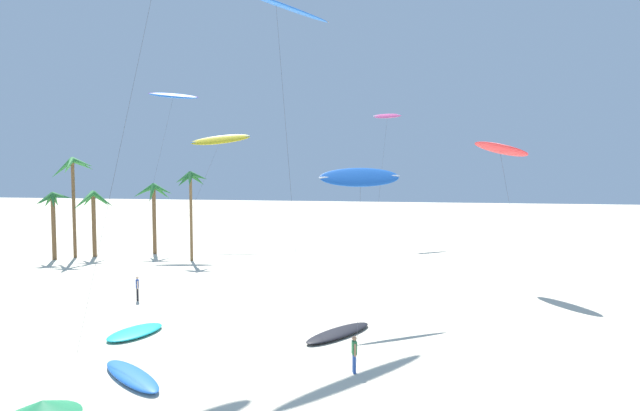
# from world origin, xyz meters

# --- Properties ---
(palm_tree_0) EXTENTS (4.40, 4.72, 7.02)m
(palm_tree_0) POSITION_xyz_m (-26.20, 39.53, 5.45)
(palm_tree_0) COLOR brown
(palm_tree_0) RESTS_ON ground
(palm_tree_1) EXTENTS (3.51, 3.48, 6.95)m
(palm_tree_1) POSITION_xyz_m (-28.97, 37.04, 5.56)
(palm_tree_1) COLOR brown
(palm_tree_1) RESTS_ON ground
(palm_tree_2) EXTENTS (4.94, 5.10, 10.50)m
(palm_tree_2) POSITION_xyz_m (-27.71, 38.57, 8.68)
(palm_tree_2) COLOR brown
(palm_tree_2) RESTS_ON ground
(palm_tree_3) EXTENTS (4.46, 3.92, 7.75)m
(palm_tree_3) POSITION_xyz_m (-20.92, 42.60, 6.11)
(palm_tree_3) COLOR brown
(palm_tree_3) RESTS_ON ground
(palm_tree_4) EXTENTS (3.55, 3.32, 9.03)m
(palm_tree_4) POSITION_xyz_m (-14.96, 39.27, 7.63)
(palm_tree_4) COLOR brown
(palm_tree_4) RESTS_ON ground
(flying_kite_1) EXTENTS (6.50, 7.43, 20.53)m
(flying_kite_1) POSITION_xyz_m (-1.64, 24.59, 19.80)
(flying_kite_1) COLOR blue
(flying_kite_1) RESTS_ON ground
(flying_kite_2) EXTENTS (5.31, 10.96, 9.29)m
(flying_kite_2) POSITION_xyz_m (3.99, 24.08, 8.57)
(flying_kite_2) COLOR blue
(flying_kite_2) RESTS_ON ground
(flying_kite_3) EXTENTS (5.97, 8.31, 18.52)m
(flying_kite_3) POSITION_xyz_m (-20.77, 47.09, 17.81)
(flying_kite_3) COLOR blue
(flying_kite_3) RESTS_ON ground
(flying_kite_4) EXTENTS (4.10, 8.13, 16.88)m
(flying_kite_4) POSITION_xyz_m (3.09, 58.78, 16.21)
(flying_kite_4) COLOR #EA5193
(flying_kite_4) RESTS_ON ground
(flying_kite_5) EXTENTS (7.29, 8.24, 14.01)m
(flying_kite_5) POSITION_xyz_m (-16.67, 51.11, 12.95)
(flying_kite_5) COLOR yellow
(flying_kite_5) RESTS_ON ground
(flying_kite_6) EXTENTS (4.51, 9.45, 11.80)m
(flying_kite_6) POSITION_xyz_m (13.67, 34.25, 10.74)
(flying_kite_6) COLOR red
(flying_kite_6) RESTS_ON ground
(grounded_kite_1) EXTENTS (2.67, 3.90, 0.29)m
(grounded_kite_1) POSITION_xyz_m (-7.46, 16.90, 0.15)
(grounded_kite_1) COLOR #19B2B7
(grounded_kite_1) RESTS_ON ground
(grounded_kite_2) EXTENTS (4.51, 3.69, 0.34)m
(grounded_kite_2) POSITION_xyz_m (-4.23, 11.38, 0.17)
(grounded_kite_2) COLOR blue
(grounded_kite_2) RESTS_ON ground
(grounded_kite_3) EXTENTS (3.69, 4.92, 0.29)m
(grounded_kite_3) POSITION_xyz_m (3.46, 19.04, 0.15)
(grounded_kite_3) COLOR black
(grounded_kite_3) RESTS_ON ground
(person_near_left) EXTENTS (0.28, 0.49, 1.66)m
(person_near_left) POSITION_xyz_m (5.00, 14.04, 0.91)
(person_near_left) COLOR #284CA3
(person_near_left) RESTS_ON ground
(person_mid_field) EXTENTS (0.34, 0.42, 1.72)m
(person_mid_field) POSITION_xyz_m (-11.42, 23.62, 0.95)
(person_mid_field) COLOR black
(person_mid_field) RESTS_ON ground
(beach_umbrella) EXTENTS (2.01, 2.01, 2.58)m
(beach_umbrella) POSITION_xyz_m (-2.26, 4.00, 2.35)
(beach_umbrella) COLOR beige
(beach_umbrella) RESTS_ON ground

